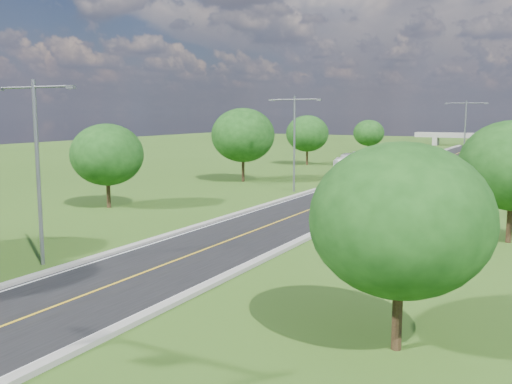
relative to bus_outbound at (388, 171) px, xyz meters
The scene contains 16 objects.
ground 5.58m from the bus_outbound, 103.63° to the left, with size 260.00×260.00×0.00m, color #305016.
road 11.36m from the bus_outbound, 96.40° to the left, with size 8.00×150.00×0.06m, color black.
curb_left 12.55m from the bus_outbound, 116.23° to the left, with size 0.50×150.00×0.22m, color gray.
curb_right 11.67m from the bus_outbound, 74.97° to the left, with size 0.50×150.00×0.22m, color gray.
speed_limit_sign 17.31m from the bus_outbound, 76.81° to the right, with size 0.55×0.09×2.40m.
overpass 85.18m from the bus_outbound, 90.84° to the left, with size 30.00×3.00×3.20m.
streetlight_near_left 43.65m from the bus_outbound, 99.61° to the right, with size 5.90×0.25×10.00m.
streetlight_mid_left 12.94m from the bus_outbound, 126.41° to the right, with size 5.90×0.25×10.00m.
streetlight_far_right 24.03m from the bus_outbound, 78.42° to the left, with size 5.90×0.25×10.00m.
tree_lb 32.04m from the bus_outbound, 122.74° to the right, with size 6.30×6.30×7.33m.
tree_lc 17.40m from the bus_outbound, 163.43° to the right, with size 7.56×7.56×8.79m.
tree_ld 26.67m from the bus_outbound, 133.60° to the left, with size 6.72×6.72×7.82m.
tree_le 46.03m from the bus_outbound, 110.05° to the left, with size 5.88×5.88×6.84m.
tree_ra 46.71m from the bus_outbound, 74.13° to the right, with size 6.30×6.30×7.33m.
bus_outbound is the anchor object (origin of this frame).
bus_inbound 4.73m from the bus_outbound, 160.31° to the left, with size 2.80×11.99×3.34m, color white.
Camera 1 is at (18.74, -9.18, 8.29)m, focal length 40.00 mm.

